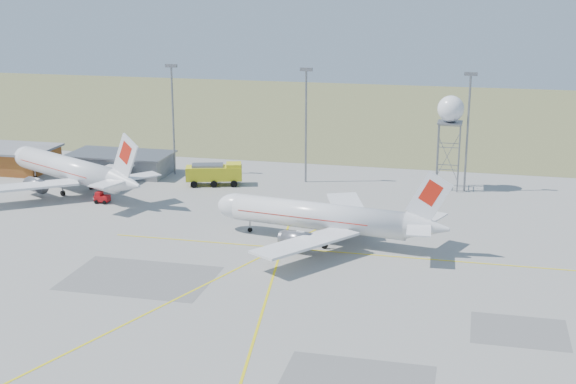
% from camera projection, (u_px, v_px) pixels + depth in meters
% --- Properties ---
extents(ground, '(400.00, 400.00, 0.00)m').
position_uv_depth(ground, '(265.00, 348.00, 80.38)').
color(ground, '#989893').
rests_on(ground, ground).
extents(grass_strip, '(400.00, 120.00, 0.03)m').
position_uv_depth(grass_strip, '(401.00, 116.00, 211.80)').
color(grass_strip, '#566135').
rests_on(grass_strip, ground).
extents(building_grey, '(19.00, 10.00, 3.90)m').
position_uv_depth(building_grey, '(121.00, 163.00, 149.94)').
color(building_grey, gray).
rests_on(building_grey, ground).
extents(mast_a, '(2.20, 0.50, 20.50)m').
position_uv_depth(mast_a, '(173.00, 110.00, 146.93)').
color(mast_a, slate).
rests_on(mast_a, ground).
extents(mast_b, '(2.20, 0.50, 20.50)m').
position_uv_depth(mast_b, '(306.00, 116.00, 141.38)').
color(mast_b, slate).
rests_on(mast_b, ground).
extents(mast_c, '(2.20, 0.50, 20.50)m').
position_uv_depth(mast_c, '(468.00, 122.00, 135.16)').
color(mast_c, slate).
rests_on(mast_c, ground).
extents(airliner_main, '(34.08, 32.79, 11.62)m').
position_uv_depth(airliner_main, '(322.00, 217.00, 111.43)').
color(airliner_main, silver).
rests_on(airliner_main, ground).
extents(airliner_far, '(33.60, 31.01, 12.26)m').
position_uv_depth(airliner_far, '(71.00, 170.00, 137.36)').
color(airliner_far, silver).
rests_on(airliner_far, ground).
extents(radar_tower, '(4.52, 4.52, 16.36)m').
position_uv_depth(radar_tower, '(449.00, 137.00, 137.42)').
color(radar_tower, slate).
rests_on(radar_tower, ground).
extents(fire_truck, '(10.39, 6.12, 3.94)m').
position_uv_depth(fire_truck, '(216.00, 175.00, 141.84)').
color(fire_truck, gold).
rests_on(fire_truck, ground).
extents(baggage_tug, '(2.37, 1.91, 1.81)m').
position_uv_depth(baggage_tug, '(102.00, 199.00, 131.12)').
color(baggage_tug, '#A10B0F').
rests_on(baggage_tug, ground).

